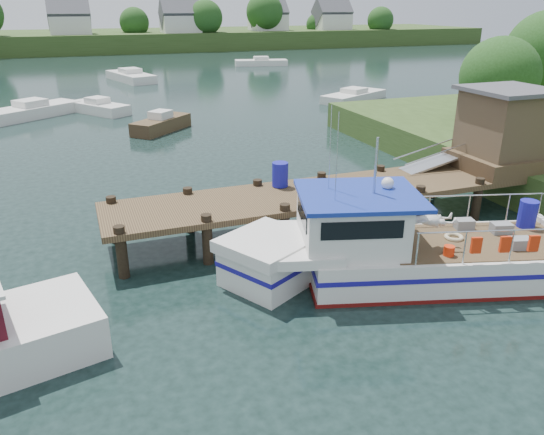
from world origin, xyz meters
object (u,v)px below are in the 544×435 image
object	(u,v)px
lobster_boat	(394,251)
moored_a	(32,111)
dock	(448,153)
moored_rowboat	(161,124)
moored_b	(98,107)
moored_far	(261,62)
moored_d	(131,76)
moored_c	(354,96)

from	to	relation	value
lobster_boat	moored_a	world-z (taller)	lobster_boat
dock	moored_rowboat	world-z (taller)	dock
moored_b	moored_rowboat	bearing A→B (deg)	-45.61
dock	moored_far	bearing A→B (deg)	78.32
moored_a	moored_d	world-z (taller)	moored_d
lobster_boat	moored_rowboat	xyz separation A→B (m)	(-2.97, 21.39, -0.43)
lobster_boat	moored_a	distance (m)	30.82
moored_far	moored_c	world-z (taller)	moored_far
dock	moored_b	distance (m)	27.15
moored_rowboat	moored_c	size ratio (longest dim) A/B	0.62
dock	moored_rowboat	bearing A→B (deg)	114.29
moored_rowboat	moored_c	xyz separation A→B (m)	(16.56, 5.69, -0.09)
dock	moored_far	distance (m)	51.39
moored_far	moored_rowboat	bearing A→B (deg)	-120.81
dock	lobster_boat	xyz separation A→B (m)	(-4.82, -4.12, -1.34)
moored_a	moored_b	distance (m)	4.42
lobster_boat	moored_far	size ratio (longest dim) A/B	1.48
moored_far	moored_d	world-z (taller)	moored_d
moored_a	moored_c	bearing A→B (deg)	-20.85
dock	moored_d	bearing A→B (deg)	99.40
dock	moored_c	bearing A→B (deg)	69.10
moored_far	moored_b	world-z (taller)	moored_b
moored_far	moored_b	distance (m)	33.39
moored_far	moored_d	bearing A→B (deg)	-154.62
moored_rowboat	moored_c	bearing A→B (deg)	4.67
moored_b	moored_c	world-z (taller)	moored_b
moored_b	moored_c	distance (m)	19.92
moored_b	moored_c	size ratio (longest dim) A/B	0.78
dock	moored_d	size ratio (longest dim) A/B	2.12
dock	moored_c	world-z (taller)	dock
moored_rowboat	moored_far	xyz separation A→B (m)	(18.19, 33.03, -0.06)
moored_d	lobster_boat	bearing A→B (deg)	-73.10
lobster_boat	moored_b	size ratio (longest dim) A/B	1.96
dock	moored_a	xyz separation A→B (m)	(-15.49, 24.80, -1.79)
moored_b	lobster_boat	bearing A→B (deg)	-57.13
moored_rowboat	moored_d	size ratio (longest dim) A/B	0.53
lobster_boat	dock	bearing A→B (deg)	56.55
lobster_boat	moored_far	distance (m)	56.50
moored_b	moored_d	xyz separation A→B (m)	(4.22, 16.65, 0.05)
lobster_boat	moored_c	xyz separation A→B (m)	(13.59, 27.08, -0.52)
moored_rowboat	moored_d	world-z (taller)	moored_rowboat
moored_c	moored_far	bearing A→B (deg)	68.69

